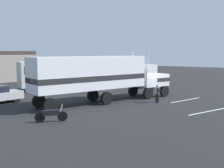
# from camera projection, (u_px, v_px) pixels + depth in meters

# --- Properties ---
(ground_plane) EXTENTS (120.00, 120.00, 0.00)m
(ground_plane) POSITION_uv_depth(u_px,v_px,m) (151.00, 97.00, 27.96)
(ground_plane) COLOR #232326
(lane_stripe_near) EXTENTS (4.23, 1.54, 0.01)m
(lane_stripe_near) POSITION_uv_depth(u_px,v_px,m) (186.00, 100.00, 26.36)
(lane_stripe_near) COLOR silver
(lane_stripe_near) RESTS_ON ground_plane
(lane_stripe_mid) EXTENTS (4.12, 1.85, 0.01)m
(lane_stripe_mid) POSITION_uv_depth(u_px,v_px,m) (207.00, 112.00, 21.28)
(lane_stripe_mid) COLOR silver
(lane_stripe_mid) RESTS_ON ground_plane
(semi_truck) EXTENTS (14.10, 7.44, 4.50)m
(semi_truck) POSITION_uv_depth(u_px,v_px,m) (100.00, 75.00, 24.80)
(semi_truck) COLOR white
(semi_truck) RESTS_ON ground_plane
(person_bystander) EXTENTS (0.43, 0.48, 1.63)m
(person_bystander) POSITION_uv_depth(u_px,v_px,m) (158.00, 93.00, 25.01)
(person_bystander) COLOR black
(person_bystander) RESTS_ON ground_plane
(parked_bus) EXTENTS (10.91, 7.41, 3.40)m
(parked_bus) POSITION_uv_depth(u_px,v_px,m) (65.00, 72.00, 34.20)
(parked_bus) COLOR silver
(parked_bus) RESTS_ON ground_plane
(motorcycle) EXTENTS (1.64, 1.48, 1.12)m
(motorcycle) POSITION_uv_depth(u_px,v_px,m) (51.00, 115.00, 18.14)
(motorcycle) COLOR black
(motorcycle) RESTS_ON ground_plane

